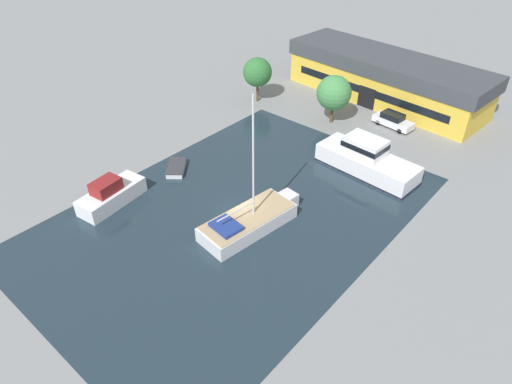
{
  "coord_description": "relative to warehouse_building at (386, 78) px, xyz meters",
  "views": [
    {
      "loc": [
        21.67,
        -22.49,
        24.92
      ],
      "look_at": [
        0.0,
        2.63,
        1.0
      ],
      "focal_mm": 32.0,
      "sensor_mm": 36.0,
      "label": 1
    }
  ],
  "objects": [
    {
      "name": "warehouse_building",
      "position": [
        0.0,
        0.0,
        0.0
      ],
      "size": [
        26.76,
        10.24,
        5.61
      ],
      "rotation": [
        0.0,
        0.0,
        -0.09
      ],
      "color": "gold",
      "rests_on": "ground"
    },
    {
      "name": "sailboat_moored",
      "position": [
        4.12,
        -30.85,
        -2.08
      ],
      "size": [
        4.35,
        9.8,
        11.89
      ],
      "rotation": [
        0.0,
        0.0,
        -0.12
      ],
      "color": "silver",
      "rests_on": "water_canal"
    },
    {
      "name": "quay_tree_near_building",
      "position": [
        -1.39,
        -10.04,
        0.86
      ],
      "size": [
        3.99,
        3.99,
        5.71
      ],
      "color": "brown",
      "rests_on": "ground"
    },
    {
      "name": "cabin_boat",
      "position": [
        -7.51,
        -36.41,
        -1.87
      ],
      "size": [
        3.17,
        6.51,
        2.61
      ],
      "rotation": [
        0.0,
        0.0,
        0.13
      ],
      "color": "white",
      "rests_on": "water_canal"
    },
    {
      "name": "parked_car",
      "position": [
        4.66,
        -6.37,
        -2.01
      ],
      "size": [
        4.88,
        2.34,
        1.66
      ],
      "rotation": [
        0.0,
        0.0,
        4.6
      ],
      "color": "silver",
      "rests_on": "ground"
    },
    {
      "name": "small_dinghy",
      "position": [
        -7.27,
        -29.04,
        -2.53
      ],
      "size": [
        3.34,
        3.53,
        0.6
      ],
      "rotation": [
        0.0,
        0.0,
        3.84
      ],
      "color": "silver",
      "rests_on": "water_canal"
    },
    {
      "name": "motor_cruiser",
      "position": [
        7.06,
        -16.83,
        -1.54
      ],
      "size": [
        10.38,
        4.4,
        3.53
      ],
      "rotation": [
        0.0,
        0.0,
        1.5
      ],
      "color": "white",
      "rests_on": "water_canal"
    },
    {
      "name": "ground_plane",
      "position": [
        2.08,
        -30.3,
        -2.84
      ],
      "size": [
        440.0,
        440.0,
        0.0
      ],
      "primitive_type": "plane",
      "color": "gray"
    },
    {
      "name": "water_canal",
      "position": [
        2.08,
        -30.3,
        -2.84
      ],
      "size": [
        23.87,
        35.0,
        0.01
      ],
      "primitive_type": "cube",
      "color": "#1E2D38",
      "rests_on": "ground"
    },
    {
      "name": "quay_tree_by_water",
      "position": [
        -11.93,
        -11.16,
        0.97
      ],
      "size": [
        3.63,
        3.63,
        5.64
      ],
      "color": "brown",
      "rests_on": "ground"
    }
  ]
}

